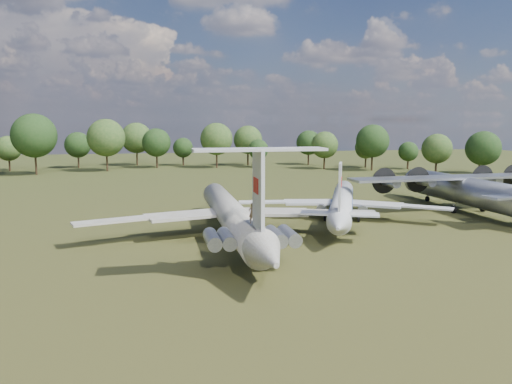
{
  "coord_description": "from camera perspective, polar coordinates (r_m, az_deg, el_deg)",
  "views": [
    {
      "loc": [
        -4.19,
        -59.22,
        13.67
      ],
      "look_at": [
        7.5,
        -0.75,
        5.0
      ],
      "focal_mm": 35.0,
      "sensor_mm": 36.0,
      "label": 1
    }
  ],
  "objects": [
    {
      "name": "ground",
      "position": [
        60.92,
        -7.09,
        -4.76
      ],
      "size": [
        300.0,
        300.0,
        0.0
      ],
      "primitive_type": "plane",
      "color": "#1E3612",
      "rests_on": "ground"
    },
    {
      "name": "il62_airliner",
      "position": [
        57.42,
        -2.83,
        -3.24
      ],
      "size": [
        35.05,
        45.48,
        4.45
      ],
      "primitive_type": null,
      "rotation": [
        0.0,
        0.0,
        0.0
      ],
      "color": "silver",
      "rests_on": "ground"
    },
    {
      "name": "tu104_jet",
      "position": [
        69.09,
        9.81,
        -1.65
      ],
      "size": [
        41.02,
        46.19,
        3.82
      ],
      "primitive_type": null,
      "rotation": [
        0.0,
        0.0,
        -0.39
      ],
      "color": "silver",
      "rests_on": "ground"
    },
    {
      "name": "an12_transport",
      "position": [
        81.06,
        22.73,
        -0.22
      ],
      "size": [
        37.09,
        41.07,
        5.21
      ],
      "primitive_type": null,
      "rotation": [
        0.0,
        0.0,
        0.04
      ],
      "color": "gray",
      "rests_on": "ground"
    },
    {
      "name": "person_on_il62",
      "position": [
        44.76,
        -0.45,
        -2.41
      ],
      "size": [
        0.77,
        0.61,
        1.85
      ],
      "primitive_type": "imported",
      "rotation": [
        0.0,
        0.0,
        3.41
      ],
      "color": "#916D4A",
      "rests_on": "il62_airliner"
    }
  ]
}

